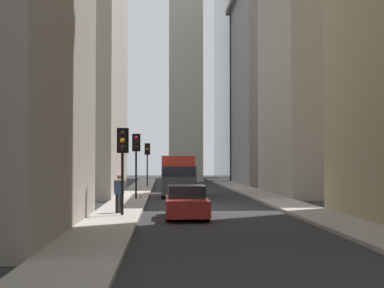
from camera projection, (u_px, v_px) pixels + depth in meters
ground_plane at (209, 208)px, 29.04m from camera, size 135.00×135.00×0.00m
sidewalk_right at (123, 207)px, 28.81m from camera, size 90.00×2.20×0.14m
sidewalk_left at (293, 206)px, 29.28m from camera, size 90.00×2.20×0.14m
building_left_far at (284, 77)px, 59.18m from camera, size 14.93×10.50×23.03m
building_left_midfar at (338, 59)px, 40.81m from camera, size 12.37×10.50×20.18m
building_right_midfar at (54, 34)px, 40.73m from camera, size 14.47×10.50×23.86m
church_spire at (186, 32)px, 67.60m from camera, size 4.47×4.47×35.43m
delivery_truck at (178, 176)px, 38.28m from camera, size 6.46×2.25×2.84m
sedan_red at (186, 203)px, 23.72m from camera, size 4.30×1.78×1.42m
traffic_light_foreground at (122, 151)px, 23.76m from camera, size 0.43×0.52×3.78m
traffic_light_midblock at (136, 151)px, 33.99m from camera, size 0.43×0.52×4.04m
traffic_light_far_junction at (147, 155)px, 51.63m from camera, size 0.43×0.52×4.03m
pedestrian at (119, 192)px, 24.72m from camera, size 0.26×0.44×1.73m
discarded_bottle at (141, 197)px, 34.19m from camera, size 0.07×0.07×0.27m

